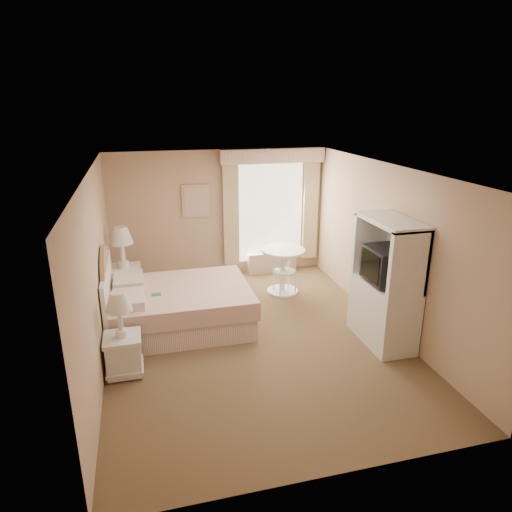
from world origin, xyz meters
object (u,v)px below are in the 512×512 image
object	(u,v)px
round_table	(283,264)
armoire	(385,292)
bed	(173,306)
nightstand_near	(123,344)
nightstand_far	(125,275)
cafe_chair	(283,267)

from	to	relation	value
round_table	armoire	world-z (taller)	armoire
bed	nightstand_near	distance (m)	1.36
armoire	nightstand_far	bearing A→B (deg)	147.12
nightstand_far	armoire	world-z (taller)	armoire
nightstand_far	armoire	xyz separation A→B (m)	(3.65, -2.36, 0.26)
nightstand_near	nightstand_far	size ratio (longest dim) A/B	0.84
cafe_chair	armoire	distance (m)	2.28
armoire	bed	bearing A→B (deg)	157.79
bed	nightstand_far	world-z (taller)	bed
bed	cafe_chair	size ratio (longest dim) A/B	2.63
round_table	armoire	xyz separation A→B (m)	(0.86, -2.09, 0.22)
nightstand_far	cafe_chair	bearing A→B (deg)	-5.32
bed	nightstand_near	world-z (taller)	bed
bed	nightstand_near	size ratio (longest dim) A/B	1.91
round_table	nightstand_far	bearing A→B (deg)	174.44
nightstand_near	cafe_chair	distance (m)	3.48
bed	round_table	world-z (taller)	bed
bed	cafe_chair	world-z (taller)	bed
nightstand_near	cafe_chair	bearing A→B (deg)	36.19
round_table	cafe_chair	xyz separation A→B (m)	(0.01, 0.01, -0.08)
round_table	armoire	bearing A→B (deg)	-67.69
nightstand_far	armoire	distance (m)	4.36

